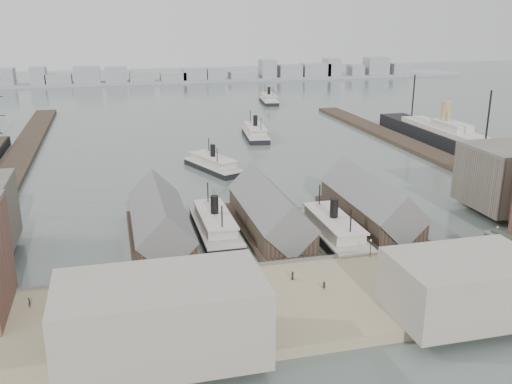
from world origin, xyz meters
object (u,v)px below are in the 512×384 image
object	(u,v)px
tram	(507,248)
horse_cart_right	(439,277)
horse_cart_left	(122,306)
ferry_docked_west	(215,225)
ocean_steamer	(444,136)
horse_cart_center	(259,289)

from	to	relation	value
tram	horse_cart_right	distance (m)	20.66
tram	horse_cart_left	xyz separation A→B (m)	(-77.94, -3.03, -1.19)
ferry_docked_west	tram	xyz separation A→B (m)	(55.38, -32.42, 1.66)
horse_cart_right	tram	bearing A→B (deg)	-98.70
ferry_docked_west	ocean_steamer	world-z (taller)	ocean_steamer
tram	ocean_steamer	bearing A→B (deg)	57.06
tram	horse_cart_right	size ratio (longest dim) A/B	2.40
ferry_docked_west	horse_cart_left	world-z (taller)	ferry_docked_west
horse_cart_left	horse_cart_center	world-z (taller)	horse_cart_left
tram	horse_cart_left	bearing A→B (deg)	174.86
ocean_steamer	tram	world-z (taller)	ocean_steamer
horse_cart_center	ferry_docked_west	bearing A→B (deg)	9.84
ferry_docked_west	ocean_steamer	distance (m)	126.92
horse_cart_right	ocean_steamer	bearing A→B (deg)	-58.87
ocean_steamer	horse_cart_center	world-z (taller)	ocean_steamer
horse_cart_center	horse_cart_right	world-z (taller)	horse_cart_center
horse_cart_center	horse_cart_left	bearing A→B (deg)	97.91
ocean_steamer	horse_cart_left	size ratio (longest dim) A/B	18.51
horse_cart_right	horse_cart_center	bearing A→B (deg)	57.24
ferry_docked_west	tram	bearing A→B (deg)	-30.35
ocean_steamer	horse_cart_center	size ratio (longest dim) A/B	17.64
horse_cart_left	horse_cart_right	bearing A→B (deg)	-89.68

